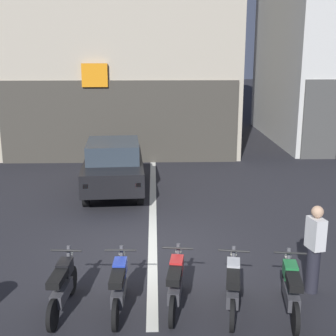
{
  "coord_description": "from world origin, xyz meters",
  "views": [
    {
      "loc": [
        0.05,
        -9.45,
        4.35
      ],
      "look_at": [
        0.4,
        2.0,
        1.4
      ],
      "focal_mm": 49.42,
      "sensor_mm": 36.0,
      "label": 1
    }
  ],
  "objects_px": {
    "motorcycle_blue_row_left_mid": "(119,285)",
    "motorcycle_green_row_rightmost": "(291,289)",
    "person_by_motorcycles": "(314,249)",
    "motorcycle_black_row_leftmost": "(62,286)",
    "motorcycle_red_row_centre": "(176,283)",
    "car_black_crossing_near": "(114,165)",
    "motorcycle_silver_row_right_mid": "(233,286)"
  },
  "relations": [
    {
      "from": "motorcycle_red_row_centre",
      "to": "motorcycle_silver_row_right_mid",
      "type": "height_order",
      "value": "same"
    },
    {
      "from": "motorcycle_blue_row_left_mid",
      "to": "motorcycle_black_row_leftmost",
      "type": "bearing_deg",
      "value": 179.0
    },
    {
      "from": "motorcycle_silver_row_right_mid",
      "to": "person_by_motorcycles",
      "type": "distance_m",
      "value": 1.72
    },
    {
      "from": "motorcycle_blue_row_left_mid",
      "to": "motorcycle_green_row_rightmost",
      "type": "relative_size",
      "value": 1.01
    },
    {
      "from": "motorcycle_blue_row_left_mid",
      "to": "person_by_motorcycles",
      "type": "height_order",
      "value": "person_by_motorcycles"
    },
    {
      "from": "person_by_motorcycles",
      "to": "motorcycle_blue_row_left_mid",
      "type": "bearing_deg",
      "value": -171.7
    },
    {
      "from": "motorcycle_blue_row_left_mid",
      "to": "motorcycle_green_row_rightmost",
      "type": "bearing_deg",
      "value": -3.89
    },
    {
      "from": "motorcycle_green_row_rightmost",
      "to": "person_by_motorcycles",
      "type": "distance_m",
      "value": 1.01
    },
    {
      "from": "motorcycle_red_row_centre",
      "to": "motorcycle_green_row_rightmost",
      "type": "xyz_separation_m",
      "value": [
        1.93,
        -0.26,
        0.0
      ]
    },
    {
      "from": "person_by_motorcycles",
      "to": "motorcycle_green_row_rightmost",
      "type": "bearing_deg",
      "value": -130.63
    },
    {
      "from": "motorcycle_blue_row_left_mid",
      "to": "motorcycle_red_row_centre",
      "type": "distance_m",
      "value": 0.97
    },
    {
      "from": "car_black_crossing_near",
      "to": "motorcycle_silver_row_right_mid",
      "type": "xyz_separation_m",
      "value": [
        2.58,
        -6.86,
        -0.43
      ]
    },
    {
      "from": "motorcycle_blue_row_left_mid",
      "to": "person_by_motorcycles",
      "type": "relative_size",
      "value": 1.0
    },
    {
      "from": "motorcycle_silver_row_right_mid",
      "to": "car_black_crossing_near",
      "type": "bearing_deg",
      "value": 110.59
    },
    {
      "from": "motorcycle_black_row_leftmost",
      "to": "person_by_motorcycles",
      "type": "bearing_deg",
      "value": 6.31
    },
    {
      "from": "motorcycle_silver_row_right_mid",
      "to": "person_by_motorcycles",
      "type": "relative_size",
      "value": 0.99
    },
    {
      "from": "person_by_motorcycles",
      "to": "motorcycle_black_row_leftmost",
      "type": "bearing_deg",
      "value": -173.69
    },
    {
      "from": "car_black_crossing_near",
      "to": "motorcycle_blue_row_left_mid",
      "type": "distance_m",
      "value": 6.83
    },
    {
      "from": "motorcycle_blue_row_left_mid",
      "to": "car_black_crossing_near",
      "type": "bearing_deg",
      "value": 95.47
    },
    {
      "from": "car_black_crossing_near",
      "to": "person_by_motorcycles",
      "type": "distance_m",
      "value": 7.52
    },
    {
      "from": "motorcycle_blue_row_left_mid",
      "to": "motorcycle_green_row_rightmost",
      "type": "height_order",
      "value": "same"
    },
    {
      "from": "motorcycle_blue_row_left_mid",
      "to": "motorcycle_silver_row_right_mid",
      "type": "height_order",
      "value": "same"
    },
    {
      "from": "motorcycle_blue_row_left_mid",
      "to": "motorcycle_red_row_centre",
      "type": "height_order",
      "value": "same"
    },
    {
      "from": "motorcycle_blue_row_left_mid",
      "to": "motorcycle_silver_row_right_mid",
      "type": "relative_size",
      "value": 1.01
    },
    {
      "from": "motorcycle_black_row_leftmost",
      "to": "motorcycle_silver_row_right_mid",
      "type": "relative_size",
      "value": 1.01
    },
    {
      "from": "motorcycle_black_row_leftmost",
      "to": "motorcycle_silver_row_right_mid",
      "type": "xyz_separation_m",
      "value": [
        2.89,
        -0.1,
        0.0
      ]
    },
    {
      "from": "car_black_crossing_near",
      "to": "motorcycle_green_row_rightmost",
      "type": "height_order",
      "value": "car_black_crossing_near"
    },
    {
      "from": "motorcycle_green_row_rightmost",
      "to": "motorcycle_black_row_leftmost",
      "type": "bearing_deg",
      "value": 176.83
    },
    {
      "from": "motorcycle_black_row_leftmost",
      "to": "person_by_motorcycles",
      "type": "height_order",
      "value": "person_by_motorcycles"
    },
    {
      "from": "motorcycle_black_row_leftmost",
      "to": "motorcycle_silver_row_right_mid",
      "type": "distance_m",
      "value": 2.89
    },
    {
      "from": "car_black_crossing_near",
      "to": "motorcycle_green_row_rightmost",
      "type": "distance_m",
      "value": 7.84
    },
    {
      "from": "car_black_crossing_near",
      "to": "motorcycle_blue_row_left_mid",
      "type": "height_order",
      "value": "car_black_crossing_near"
    }
  ]
}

